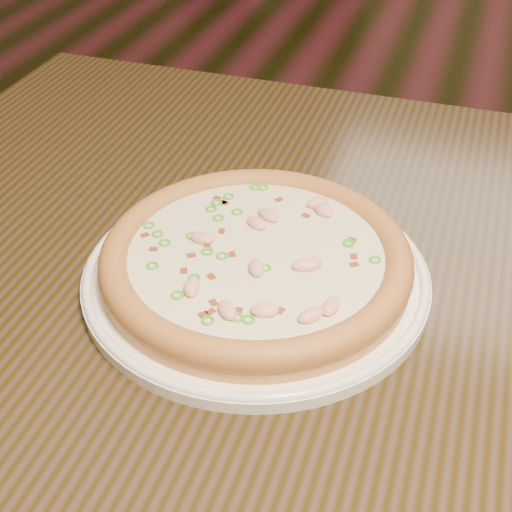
% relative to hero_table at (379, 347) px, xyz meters
% --- Properties ---
extents(ground, '(9.00, 9.00, 0.00)m').
position_rel_hero_table_xyz_m(ground, '(0.20, 0.77, -0.65)').
color(ground, black).
extents(hero_table, '(1.20, 0.80, 0.75)m').
position_rel_hero_table_xyz_m(hero_table, '(0.00, 0.00, 0.00)').
color(hero_table, black).
rests_on(hero_table, ground).
extents(plate, '(0.33, 0.33, 0.02)m').
position_rel_hero_table_xyz_m(plate, '(-0.12, -0.05, 0.11)').
color(plate, white).
rests_on(plate, hero_table).
extents(pizza, '(0.29, 0.29, 0.03)m').
position_rel_hero_table_xyz_m(pizza, '(-0.12, -0.05, 0.13)').
color(pizza, '#D39147').
rests_on(pizza, plate).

